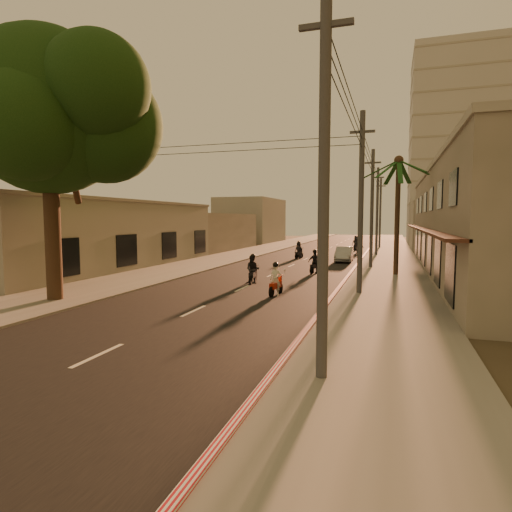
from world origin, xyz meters
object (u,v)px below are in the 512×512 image
(scooter_mid_b, at_px, (315,262))
(scooter_red, at_px, (276,281))
(scooter_mid_a, at_px, (253,270))
(scooter_far_b, at_px, (358,245))
(palm_tree, at_px, (399,167))
(parked_car, at_px, (344,254))
(scooter_far_a, at_px, (299,251))
(broadleaf_tree, at_px, (57,113))
(scooter_far_c, at_px, (356,244))

(scooter_mid_b, bearing_deg, scooter_red, -80.02)
(scooter_mid_a, bearing_deg, scooter_far_b, 74.10)
(palm_tree, bearing_deg, parked_car, 116.43)
(scooter_far_a, height_order, parked_car, scooter_far_a)
(scooter_mid_b, bearing_deg, scooter_far_b, 97.27)
(scooter_mid_b, bearing_deg, broadleaf_tree, -112.07)
(broadleaf_tree, height_order, scooter_far_a, broadleaf_tree)
(palm_tree, height_order, scooter_mid_b, palm_tree)
(broadleaf_tree, bearing_deg, parked_car, 65.30)
(broadleaf_tree, bearing_deg, scooter_mid_b, 55.79)
(palm_tree, xyz_separation_m, scooter_far_a, (-8.77, 10.44, -6.38))
(scooter_red, relative_size, scooter_mid_b, 1.01)
(broadleaf_tree, xyz_separation_m, scooter_far_a, (5.84, 24.30, -7.71))
(scooter_far_a, bearing_deg, broadleaf_tree, -90.28)
(scooter_red, xyz_separation_m, parked_car, (1.45, 18.09, -0.07))
(scooter_mid_b, distance_m, scooter_far_c, 23.91)
(scooter_far_a, relative_size, parked_car, 0.41)
(scooter_mid_a, xyz_separation_m, scooter_far_c, (3.54, 29.65, -0.01))
(scooter_far_a, relative_size, scooter_far_c, 0.95)
(scooter_red, xyz_separation_m, scooter_far_b, (1.92, 27.75, 0.15))
(scooter_red, distance_m, scooter_far_c, 33.11)
(scooter_red, relative_size, scooter_far_a, 1.01)
(palm_tree, relative_size, parked_car, 2.00)
(broadleaf_tree, distance_m, scooter_mid_a, 12.78)
(palm_tree, height_order, scooter_red, palm_tree)
(scooter_red, distance_m, scooter_mid_a, 4.14)
(palm_tree, relative_size, scooter_far_b, 4.19)
(broadleaf_tree, distance_m, parked_car, 25.93)
(parked_car, bearing_deg, scooter_mid_b, -98.77)
(scooter_red, relative_size, scooter_far_c, 0.96)
(palm_tree, bearing_deg, scooter_far_b, 101.75)
(scooter_red, xyz_separation_m, scooter_far_a, (-3.04, 19.91, 0.02))
(scooter_red, bearing_deg, parked_car, 91.88)
(scooter_red, bearing_deg, broadleaf_tree, -147.31)
(broadleaf_tree, height_order, scooter_mid_b, broadleaf_tree)
(scooter_mid_a, relative_size, scooter_mid_b, 1.06)
(scooter_mid_a, bearing_deg, scooter_far_c, 77.17)
(scooter_mid_a, relative_size, scooter_far_c, 1.01)
(scooter_far_a, relative_size, scooter_far_b, 0.86)
(scooter_far_a, height_order, scooter_far_c, scooter_far_c)
(scooter_mid_a, bearing_deg, palm_tree, 30.89)
(scooter_mid_b, xyz_separation_m, parked_car, (1.10, 8.88, -0.10))
(broadleaf_tree, relative_size, scooter_red, 7.05)
(palm_tree, bearing_deg, broadleaf_tree, -136.52)
(broadleaf_tree, xyz_separation_m, scooter_far_c, (10.12, 37.47, -7.68))
(broadleaf_tree, relative_size, scooter_far_c, 6.80)
(scooter_mid_a, distance_m, scooter_far_a, 16.49)
(scooter_far_b, bearing_deg, scooter_mid_b, -105.34)
(broadleaf_tree, xyz_separation_m, scooter_mid_b, (9.23, 13.58, -7.71))
(broadleaf_tree, relative_size, scooter_far_b, 6.18)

